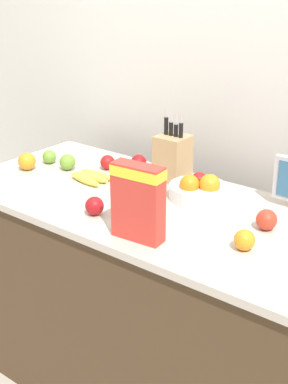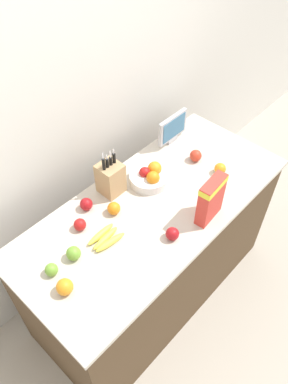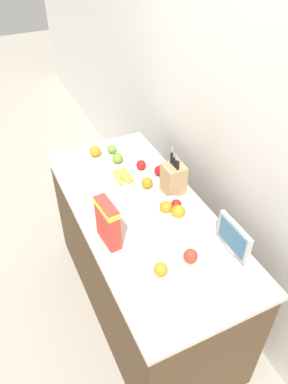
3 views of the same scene
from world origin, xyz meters
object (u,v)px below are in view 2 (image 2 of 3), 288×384
apple_leftmost (73,253)px  apple_rear (80,225)px  banana_bunch (105,238)px  knife_block (111,178)px  apple_rightmost (51,270)px  orange_front_right (220,169)px  apple_middle (172,234)px  orange_by_cereal (114,208)px  cereal_box (211,198)px  orange_near_bowl (65,287)px  small_monitor (173,128)px  apple_near_bananas (196,156)px  apple_front (86,204)px  fruit_bowl (150,176)px

apple_leftmost → apple_rear: bearing=39.8°
banana_bunch → knife_block: bearing=41.3°
banana_bunch → apple_rightmost: size_ratio=2.84×
knife_block → orange_front_right: size_ratio=4.43×
apple_middle → orange_by_cereal: orange_by_cereal is taller
apple_leftmost → orange_by_cereal: 0.34m
cereal_box → orange_near_bowl: (-0.81, 0.21, -0.11)m
apple_rear → small_monitor: bearing=7.1°
orange_front_right → apple_near_bananas: bearing=92.7°
banana_bunch → apple_leftmost: bearing=168.3°
cereal_box → orange_near_bowl: 0.85m
cereal_box → apple_leftmost: (-0.67, 0.33, -0.11)m
orange_by_cereal → orange_near_bowl: 0.51m
knife_block → apple_front: bearing=179.5°
orange_by_cereal → apple_rear: bearing=165.3°
small_monitor → banana_bunch: (-0.84, -0.26, -0.09)m
orange_by_cereal → apple_leftmost: bearing=-169.1°
orange_near_bowl → cereal_box: bearing=-14.7°
apple_middle → banana_bunch: bearing=135.3°
small_monitor → apple_rear: bearing=-172.9°
apple_rear → knife_block: bearing=14.8°
apple_front → apple_middle: same height
banana_bunch → apple_rightmost: bearing=171.6°
knife_block → orange_by_cereal: (-0.11, -0.13, -0.07)m
orange_near_bowl → apple_near_bananas: bearing=5.8°
apple_near_bananas → apple_rightmost: bearing=179.6°
knife_block → banana_bunch: bearing=-138.7°
small_monitor → apple_rear: 0.89m
cereal_box → apple_near_bananas: size_ratio=3.55×
apple_near_bananas → apple_leftmost: size_ratio=1.02×
cereal_box → fruit_bowl: 0.42m
apple_front → orange_by_cereal: same height
apple_rightmost → apple_middle: bearing=-27.5°
knife_block → orange_by_cereal: knife_block is taller
knife_block → apple_middle: size_ratio=4.41×
fruit_bowl → orange_by_cereal: fruit_bowl is taller
apple_middle → orange_near_bowl: orange_near_bowl is taller
apple_middle → small_monitor: bearing=40.1°
apple_rightmost → apple_leftmost: 0.13m
apple_leftmost → cereal_box: bearing=-26.1°
apple_rear → orange_front_right: (0.85, -0.29, 0.00)m
apple_near_bananas → orange_near_bowl: (-1.13, -0.11, 0.00)m
apple_front → apple_leftmost: size_ratio=0.97×
orange_front_right → orange_near_bowl: bearing=176.7°
fruit_bowl → banana_bunch: 0.49m
apple_rightmost → orange_front_right: 1.13m
orange_by_cereal → banana_bunch: bearing=-147.4°
knife_block → banana_bunch: 0.36m
banana_bunch → apple_leftmost: 0.18m
knife_block → small_monitor: 0.58m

